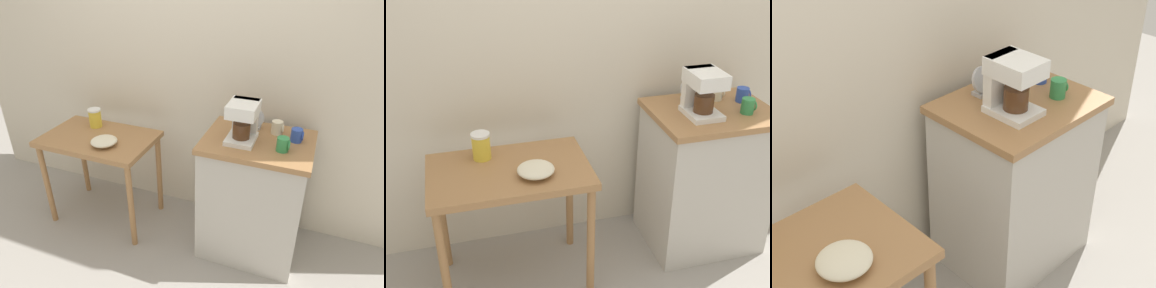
{
  "view_description": "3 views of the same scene",
  "coord_description": "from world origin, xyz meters",
  "views": [
    {
      "loc": [
        0.91,
        -1.95,
        1.94
      ],
      "look_at": [
        0.14,
        -0.01,
        0.81
      ],
      "focal_mm": 32.3,
      "sensor_mm": 36.0,
      "label": 1
    },
    {
      "loc": [
        -0.85,
        -2.28,
        2.06
      ],
      "look_at": [
        -0.24,
        -0.04,
        0.84
      ],
      "focal_mm": 46.4,
      "sensor_mm": 36.0,
      "label": 2
    },
    {
      "loc": [
        -1.11,
        -1.36,
        2.07
      ],
      "look_at": [
        0.17,
        -0.04,
        0.9
      ],
      "focal_mm": 50.8,
      "sensor_mm": 36.0,
      "label": 3
    }
  ],
  "objects": [
    {
      "name": "canister_enamel",
      "position": [
        -0.73,
        0.11,
        0.82
      ],
      "size": [
        0.1,
        0.1,
        0.15
      ],
      "color": "gold",
      "rests_on": "wooden_table"
    },
    {
      "name": "back_wall",
      "position": [
        0.1,
        0.43,
        1.4
      ],
      "size": [
        4.4,
        0.1,
        2.8
      ],
      "primitive_type": "cube",
      "color": "beige",
      "rests_on": "ground_plane"
    },
    {
      "name": "mug_small_cream",
      "position": [
        0.68,
        0.17,
        0.95
      ],
      "size": [
        0.08,
        0.07,
        0.09
      ],
      "color": "beige",
      "rests_on": "kitchen_counter"
    },
    {
      "name": "mug_tall_green",
      "position": [
        0.75,
        -0.06,
        0.95
      ],
      "size": [
        0.08,
        0.07,
        0.09
      ],
      "color": "#338C4C",
      "rests_on": "kitchen_counter"
    },
    {
      "name": "coffee_maker",
      "position": [
        0.48,
        0.0,
        1.05
      ],
      "size": [
        0.18,
        0.22,
        0.26
      ],
      "color": "white",
      "rests_on": "kitchen_counter"
    },
    {
      "name": "bowl_stoneware",
      "position": [
        -0.49,
        -0.14,
        0.78
      ],
      "size": [
        0.19,
        0.19,
        0.06
      ],
      "color": "beige",
      "rests_on": "wooden_table"
    },
    {
      "name": "kitchen_counter",
      "position": [
        0.59,
        0.04,
        0.46
      ],
      "size": [
        0.7,
        0.56,
        0.91
      ],
      "color": "#BCB7AD",
      "rests_on": "ground_plane"
    },
    {
      "name": "table_clock",
      "position": [
        0.52,
        0.2,
        0.97
      ],
      "size": [
        0.13,
        0.06,
        0.14
      ],
      "color": "#B2B5BA",
      "rests_on": "kitchen_counter"
    },
    {
      "name": "ground_plane",
      "position": [
        0.0,
        0.0,
        0.0
      ],
      "size": [
        8.0,
        8.0,
        0.0
      ],
      "primitive_type": "plane",
      "color": "gray"
    },
    {
      "name": "wooden_table",
      "position": [
        -0.61,
        -0.04,
        0.64
      ],
      "size": [
        0.84,
        0.54,
        0.75
      ],
      "color": "#9E7044",
      "rests_on": "ground_plane"
    },
    {
      "name": "mug_blue",
      "position": [
        0.81,
        0.1,
        0.95
      ],
      "size": [
        0.08,
        0.07,
        0.09
      ],
      "color": "#2D4CAD",
      "rests_on": "kitchen_counter"
    }
  ]
}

